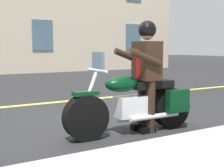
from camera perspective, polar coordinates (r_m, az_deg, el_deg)
name	(u,v)px	position (r m, az deg, el deg)	size (l,w,h in m)	color
ground_plane	(85,120)	(5.80, -5.00, -6.53)	(80.00, 80.00, 0.00)	#28282B
lane_center_stripe	(48,103)	(7.61, -11.60, -3.44)	(60.00, 0.16, 0.01)	#E5DB4C
motorcycle_main	(136,104)	(4.83, 4.36, -3.70)	(2.22, 0.63, 1.26)	black
rider_main	(146,66)	(4.87, 6.26, 3.29)	(0.63, 0.56, 1.74)	black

